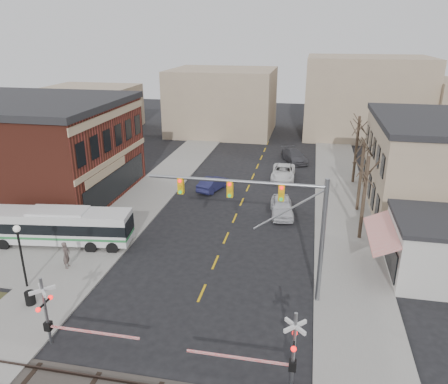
% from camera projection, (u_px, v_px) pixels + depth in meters
% --- Properties ---
extents(ground, '(160.00, 160.00, 0.00)m').
position_uv_depth(ground, '(194.00, 312.00, 25.95)').
color(ground, black).
rests_on(ground, ground).
extents(sidewalk_west, '(5.00, 60.00, 0.12)m').
position_uv_depth(sidewalk_west, '(156.00, 188.00, 46.06)').
color(sidewalk_west, gray).
rests_on(sidewalk_west, ground).
extents(sidewalk_east, '(5.00, 60.00, 0.12)m').
position_uv_depth(sidewalk_east, '(341.00, 201.00, 42.55)').
color(sidewalk_east, gray).
rests_on(sidewalk_east, ground).
extents(tree_east_a, '(0.28, 0.28, 6.75)m').
position_uv_depth(tree_east_a, '(364.00, 198.00, 33.81)').
color(tree_east_a, '#382B21').
rests_on(tree_east_a, sidewalk_east).
extents(tree_east_b, '(0.28, 0.28, 6.30)m').
position_uv_depth(tree_east_b, '(360.00, 177.00, 39.35)').
color(tree_east_b, '#382B21').
rests_on(tree_east_b, sidewalk_east).
extents(tree_east_c, '(0.28, 0.28, 7.20)m').
position_uv_depth(tree_east_c, '(356.00, 150.00, 46.50)').
color(tree_east_c, '#382B21').
rests_on(tree_east_c, sidewalk_east).
extents(transit_bus, '(11.11, 3.80, 2.80)m').
position_uv_depth(transit_bus, '(60.00, 226.00, 33.50)').
color(transit_bus, silver).
rests_on(transit_bus, ground).
extents(traffic_signal_mast, '(10.60, 0.30, 8.00)m').
position_uv_depth(traffic_signal_mast, '(274.00, 212.00, 25.47)').
color(traffic_signal_mast, gray).
rests_on(traffic_signal_mast, ground).
extents(rr_crossing_west, '(5.60, 1.36, 4.00)m').
position_uv_depth(rr_crossing_west, '(53.00, 313.00, 22.60)').
color(rr_crossing_west, gray).
rests_on(rr_crossing_west, ground).
extents(rr_crossing_east, '(5.60, 1.36, 4.00)m').
position_uv_depth(rr_crossing_east, '(284.00, 349.00, 20.06)').
color(rr_crossing_east, gray).
rests_on(rr_crossing_east, ground).
extents(street_lamp, '(0.44, 0.44, 4.32)m').
position_uv_depth(street_lamp, '(19.00, 243.00, 27.27)').
color(street_lamp, black).
rests_on(street_lamp, sidewalk_west).
extents(trash_bin, '(0.60, 0.60, 0.83)m').
position_uv_depth(trash_bin, '(30.00, 298.00, 26.36)').
color(trash_bin, black).
rests_on(trash_bin, sidewalk_west).
extents(car_a, '(2.54, 5.01, 1.64)m').
position_uv_depth(car_a, '(282.00, 207.00, 39.19)').
color(car_a, silver).
rests_on(car_a, ground).
extents(car_b, '(2.78, 4.62, 1.44)m').
position_uv_depth(car_b, '(213.00, 184.00, 45.39)').
color(car_b, '#1B1D45').
rests_on(car_b, ground).
extents(car_c, '(2.58, 5.47, 1.51)m').
position_uv_depth(car_c, '(283.00, 172.00, 48.88)').
color(car_c, white).
rests_on(car_c, ground).
extents(car_d, '(4.07, 5.68, 1.53)m').
position_uv_depth(car_d, '(294.00, 156.00, 55.14)').
color(car_d, '#3F3F44').
rests_on(car_d, ground).
extents(pedestrian_near, '(0.56, 0.77, 1.94)m').
position_uv_depth(pedestrian_near, '(66.00, 255.00, 30.24)').
color(pedestrian_near, '#554744').
rests_on(pedestrian_near, sidewalk_west).
extents(pedestrian_far, '(1.01, 1.07, 1.74)m').
position_uv_depth(pedestrian_far, '(99.00, 224.00, 35.23)').
color(pedestrian_far, '#373B61').
rests_on(pedestrian_far, sidewalk_west).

